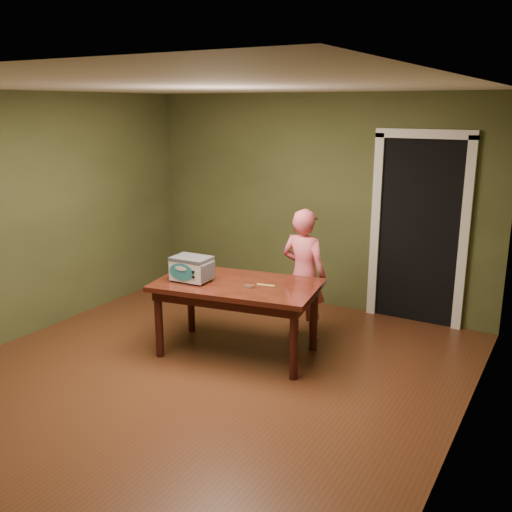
# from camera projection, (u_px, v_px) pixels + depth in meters

# --- Properties ---
(floor) EXTENTS (5.00, 5.00, 0.00)m
(floor) POSITION_uv_depth(u_px,v_px,m) (199.00, 379.00, 5.27)
(floor) COLOR #582C19
(floor) RESTS_ON ground
(room_shell) EXTENTS (4.52, 5.02, 2.61)m
(room_shell) POSITION_uv_depth(u_px,v_px,m) (194.00, 196.00, 4.84)
(room_shell) COLOR #4F552D
(room_shell) RESTS_ON ground
(doorway) EXTENTS (1.10, 0.66, 2.25)m
(doorway) POSITION_uv_depth(u_px,v_px,m) (425.00, 228.00, 6.70)
(doorway) COLOR black
(doorway) RESTS_ON ground
(dining_table) EXTENTS (1.73, 1.15, 0.75)m
(dining_table) POSITION_uv_depth(u_px,v_px,m) (237.00, 292.00, 5.66)
(dining_table) COLOR black
(dining_table) RESTS_ON floor
(toy_oven) EXTENTS (0.41, 0.29, 0.25)m
(toy_oven) POSITION_uv_depth(u_px,v_px,m) (192.00, 268.00, 5.66)
(toy_oven) COLOR #4C4F54
(toy_oven) RESTS_ON dining_table
(baking_pan) EXTENTS (0.10, 0.10, 0.02)m
(baking_pan) POSITION_uv_depth(u_px,v_px,m) (249.00, 286.00, 5.49)
(baking_pan) COLOR silver
(baking_pan) RESTS_ON dining_table
(spatula) EXTENTS (0.18, 0.06, 0.01)m
(spatula) POSITION_uv_depth(u_px,v_px,m) (266.00, 285.00, 5.55)
(spatula) COLOR tan
(spatula) RESTS_ON dining_table
(child) EXTENTS (0.55, 0.39, 1.42)m
(child) POSITION_uv_depth(u_px,v_px,m) (304.00, 275.00, 6.04)
(child) COLOR #E25D6B
(child) RESTS_ON floor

